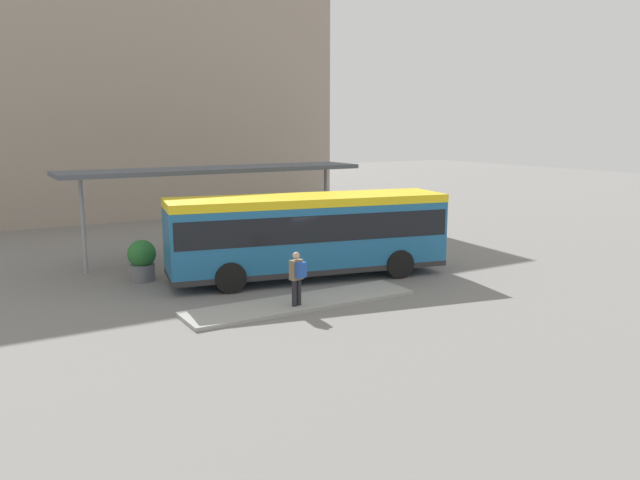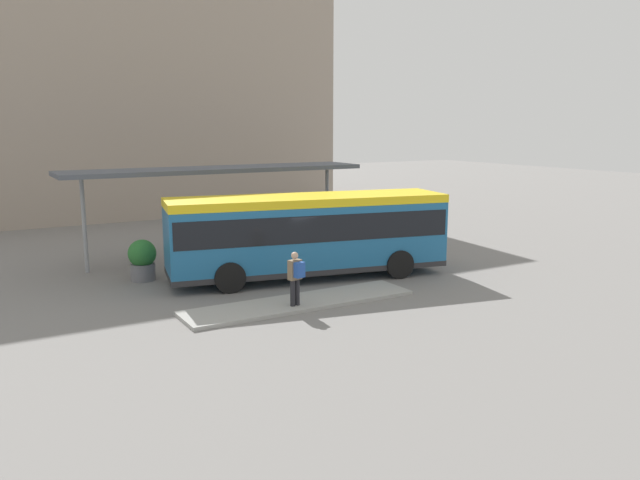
{
  "view_description": "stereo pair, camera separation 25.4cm",
  "coord_description": "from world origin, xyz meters",
  "px_view_note": "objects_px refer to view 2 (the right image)",
  "views": [
    {
      "loc": [
        -11.38,
        -19.82,
        5.64
      ],
      "look_at": [
        0.52,
        0.0,
        1.39
      ],
      "focal_mm": 35.0,
      "sensor_mm": 36.0,
      "label": 1
    },
    {
      "loc": [
        -11.16,
        -19.95,
        5.64
      ],
      "look_at": [
        0.52,
        0.0,
        1.39
      ],
      "focal_mm": 35.0,
      "sensor_mm": 36.0,
      "label": 2
    }
  ],
  "objects_px": {
    "bicycle_red": "(407,240)",
    "bicycle_yellow": "(391,234)",
    "city_bus": "(308,230)",
    "potted_planter_near_shelter": "(142,259)",
    "bicycle_green": "(403,235)",
    "pedestrian_waiting": "(296,275)"
  },
  "relations": [
    {
      "from": "bicycle_red",
      "to": "bicycle_yellow",
      "type": "bearing_deg",
      "value": -14.12
    },
    {
      "from": "city_bus",
      "to": "potted_planter_near_shelter",
      "type": "height_order",
      "value": "city_bus"
    },
    {
      "from": "bicycle_green",
      "to": "potted_planter_near_shelter",
      "type": "relative_size",
      "value": 1.17
    },
    {
      "from": "city_bus",
      "to": "bicycle_green",
      "type": "xyz_separation_m",
      "value": [
        7.45,
        3.81,
        -1.43
      ]
    },
    {
      "from": "city_bus",
      "to": "pedestrian_waiting",
      "type": "xyz_separation_m",
      "value": [
        -2.36,
        -3.42,
        -0.71
      ]
    },
    {
      "from": "bicycle_green",
      "to": "bicycle_yellow",
      "type": "bearing_deg",
      "value": -0.03
    },
    {
      "from": "bicycle_red",
      "to": "bicycle_green",
      "type": "bearing_deg",
      "value": -29.3
    },
    {
      "from": "bicycle_red",
      "to": "potted_planter_near_shelter",
      "type": "xyz_separation_m",
      "value": [
        -12.5,
        -0.22,
        0.45
      ]
    },
    {
      "from": "pedestrian_waiting",
      "to": "bicycle_green",
      "type": "distance_m",
      "value": 12.21
    },
    {
      "from": "bicycle_green",
      "to": "bicycle_yellow",
      "type": "relative_size",
      "value": 1.13
    },
    {
      "from": "city_bus",
      "to": "bicycle_red",
      "type": "distance_m",
      "value": 7.76
    },
    {
      "from": "pedestrian_waiting",
      "to": "bicycle_green",
      "type": "relative_size",
      "value": 0.95
    },
    {
      "from": "bicycle_yellow",
      "to": "potted_planter_near_shelter",
      "type": "distance_m",
      "value": 13.0
    },
    {
      "from": "bicycle_green",
      "to": "city_bus",
      "type": "bearing_deg",
      "value": 111.6
    },
    {
      "from": "bicycle_yellow",
      "to": "pedestrian_waiting",
      "type": "bearing_deg",
      "value": -43.47
    },
    {
      "from": "potted_planter_near_shelter",
      "to": "pedestrian_waiting",
      "type": "bearing_deg",
      "value": -63.11
    },
    {
      "from": "bicycle_yellow",
      "to": "city_bus",
      "type": "bearing_deg",
      "value": -50.85
    },
    {
      "from": "bicycle_red",
      "to": "bicycle_yellow",
      "type": "xyz_separation_m",
      "value": [
        0.35,
        1.71,
        0.0
      ]
    },
    {
      "from": "bicycle_yellow",
      "to": "potted_planter_near_shelter",
      "type": "relative_size",
      "value": 1.03
    },
    {
      "from": "pedestrian_waiting",
      "to": "city_bus",
      "type": "bearing_deg",
      "value": -48.2
    },
    {
      "from": "pedestrian_waiting",
      "to": "potted_planter_near_shelter",
      "type": "relative_size",
      "value": 1.11
    },
    {
      "from": "bicycle_yellow",
      "to": "potted_planter_near_shelter",
      "type": "bearing_deg",
      "value": -74.68
    }
  ]
}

